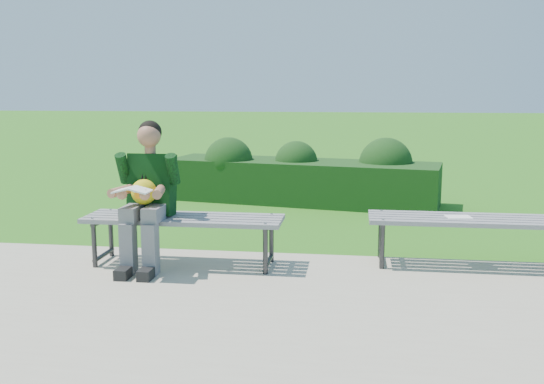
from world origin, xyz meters
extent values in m
plane|color=#2A6A13|center=(0.00, 0.00, 0.00)|extent=(80.00, 80.00, 0.00)
cube|color=#B1AB96|center=(0.00, -1.75, 0.01)|extent=(30.00, 3.50, 0.02)
cube|color=#103912|center=(0.30, 2.88, 0.30)|extent=(3.98, 1.66, 0.60)
sphere|color=#103912|center=(-0.78, 2.94, 0.57)|extent=(0.83, 0.83, 0.71)
sphere|color=#103912|center=(0.22, 2.95, 0.57)|extent=(0.72, 0.72, 0.62)
sphere|color=#103912|center=(1.49, 2.90, 0.57)|extent=(0.88, 0.88, 0.75)
cube|color=gray|center=(-0.47, -0.72, 0.45)|extent=(1.80, 0.08, 0.04)
cube|color=gray|center=(-0.47, -0.62, 0.45)|extent=(1.80, 0.08, 0.04)
cube|color=gray|center=(-0.47, -0.51, 0.45)|extent=(1.80, 0.08, 0.04)
cube|color=gray|center=(-0.47, -0.41, 0.45)|extent=(1.80, 0.08, 0.04)
cube|color=gray|center=(-0.47, -0.31, 0.45)|extent=(1.80, 0.08, 0.04)
cylinder|color=#2D2D30|center=(-1.25, -0.70, 0.23)|extent=(0.04, 0.04, 0.41)
cylinder|color=#2D2D30|center=(-1.25, -0.32, 0.23)|extent=(0.04, 0.04, 0.41)
cylinder|color=#2D2D30|center=(-1.25, -0.51, 0.41)|extent=(0.04, 0.42, 0.04)
cylinder|color=#2D2D30|center=(-1.25, -0.51, 0.08)|extent=(0.04, 0.42, 0.04)
cylinder|color=gray|center=(-1.25, -0.72, 0.47)|extent=(0.02, 0.02, 0.01)
cylinder|color=gray|center=(-1.25, -0.31, 0.47)|extent=(0.02, 0.02, 0.01)
cylinder|color=#2D2D30|center=(0.31, -0.70, 0.23)|extent=(0.04, 0.04, 0.41)
cylinder|color=#2D2D30|center=(0.31, -0.32, 0.23)|extent=(0.04, 0.04, 0.41)
cylinder|color=#2D2D30|center=(0.31, -0.51, 0.41)|extent=(0.04, 0.42, 0.04)
cylinder|color=#2D2D30|center=(0.31, -0.51, 0.08)|extent=(0.04, 0.42, 0.04)
cylinder|color=gray|center=(0.31, -0.72, 0.47)|extent=(0.02, 0.02, 0.01)
cylinder|color=gray|center=(0.31, -0.31, 0.47)|extent=(0.02, 0.02, 0.01)
cube|color=gray|center=(2.10, -0.42, 0.45)|extent=(1.80, 0.08, 0.04)
cube|color=gray|center=(2.10, -0.31, 0.45)|extent=(1.80, 0.08, 0.04)
cube|color=gray|center=(2.10, -0.21, 0.45)|extent=(1.80, 0.08, 0.04)
cube|color=gray|center=(2.10, -0.11, 0.45)|extent=(1.80, 0.09, 0.04)
cube|color=gray|center=(2.10, 0.00, 0.45)|extent=(1.80, 0.09, 0.04)
cylinder|color=#2D2D30|center=(1.32, -0.40, 0.23)|extent=(0.04, 0.04, 0.41)
cylinder|color=#2D2D30|center=(1.32, -0.02, 0.23)|extent=(0.04, 0.04, 0.41)
cylinder|color=#2D2D30|center=(1.32, -0.21, 0.41)|extent=(0.04, 0.42, 0.04)
cylinder|color=#2D2D30|center=(1.32, -0.21, 0.08)|extent=(0.04, 0.42, 0.04)
cylinder|color=gray|center=(1.32, -0.42, 0.47)|extent=(0.02, 0.02, 0.01)
cylinder|color=gray|center=(1.32, 0.00, 0.47)|extent=(0.02, 0.02, 0.01)
cube|color=gray|center=(-0.87, -0.67, 0.54)|extent=(0.14, 0.42, 0.13)
cube|color=gray|center=(-0.67, -0.67, 0.54)|extent=(0.14, 0.42, 0.13)
cube|color=gray|center=(-0.87, -0.85, 0.24)|extent=(0.12, 0.13, 0.45)
cube|color=gray|center=(-0.67, -0.85, 0.24)|extent=(0.12, 0.13, 0.45)
cube|color=black|center=(-0.87, -0.95, 0.07)|extent=(0.11, 0.26, 0.09)
cube|color=black|center=(-0.67, -0.95, 0.07)|extent=(0.11, 0.26, 0.09)
cube|color=black|center=(-0.77, -0.47, 0.75)|extent=(0.40, 0.30, 0.59)
cylinder|color=#A1654D|center=(-0.77, -0.49, 1.07)|extent=(0.10, 0.10, 0.08)
sphere|color=#A1654D|center=(-0.77, -0.51, 1.20)|extent=(0.21, 0.21, 0.21)
sphere|color=black|center=(-0.77, -0.48, 1.23)|extent=(0.21, 0.21, 0.21)
cylinder|color=black|center=(-1.00, -0.57, 0.91)|extent=(0.10, 0.21, 0.30)
cylinder|color=black|center=(-0.54, -0.57, 0.91)|extent=(0.10, 0.21, 0.30)
cylinder|color=#A1654D|center=(-0.94, -0.79, 0.74)|extent=(0.14, 0.31, 0.08)
cylinder|color=#A1654D|center=(-0.60, -0.79, 0.74)|extent=(0.14, 0.31, 0.08)
sphere|color=#A1654D|center=(-0.87, -0.95, 0.74)|extent=(0.09, 0.09, 0.09)
sphere|color=#A1654D|center=(-0.67, -0.95, 0.74)|extent=(0.09, 0.09, 0.09)
sphere|color=yellow|center=(-0.77, -0.69, 0.72)|extent=(0.22, 0.22, 0.22)
cone|color=orange|center=(-0.77, -0.81, 0.71)|extent=(0.07, 0.07, 0.07)
cone|color=black|center=(-0.79, -0.68, 0.85)|extent=(0.03, 0.04, 0.07)
cone|color=black|center=(-0.76, -0.67, 0.85)|extent=(0.03, 0.04, 0.06)
sphere|color=white|center=(-0.82, -0.79, 0.75)|extent=(0.04, 0.04, 0.04)
sphere|color=white|center=(-0.73, -0.79, 0.75)|extent=(0.04, 0.04, 0.04)
cube|color=white|center=(-0.85, -0.97, 0.79)|extent=(0.15, 0.20, 0.05)
cube|color=white|center=(-0.70, -0.97, 0.79)|extent=(0.15, 0.20, 0.05)
cube|color=white|center=(2.00, -0.21, 0.47)|extent=(0.24, 0.19, 0.01)
camera|label=1|loc=(1.06, -5.73, 1.60)|focal=40.00mm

